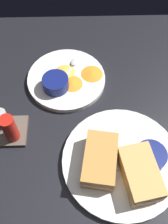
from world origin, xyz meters
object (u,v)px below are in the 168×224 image
sandwich_half_far (140,173)px  spoon_by_gravy_ramekin (73,65)px  plate_sandwich_main (121,161)px  sandwich_half_near (100,160)px  ramekin_dark_sauce (150,156)px  condiment_caddy (8,127)px  ramekin_light_gravy (56,83)px  plate_chips_companion (66,79)px  spoon_by_dark_ramekin (127,166)px

sandwich_half_far → spoon_by_gravy_ramekin: (35.46, 15.54, -2.04)cm
plate_sandwich_main → sandwich_half_near: bearing=98.6°
sandwich_half_near → sandwich_half_far: (-3.54, -9.05, 0.00)cm
ramekin_dark_sauce → condiment_caddy: size_ratio=0.82×
sandwich_half_near → ramekin_light_gravy: 26.43cm
ramekin_dark_sauce → plate_chips_companion: bearing=37.8°
condiment_caddy → ramekin_light_gravy: bearing=-39.7°
plate_chips_companion → spoon_by_dark_ramekin: bearing=-152.2°
sandwich_half_near → ramekin_light_gravy: (23.87, 11.34, -0.46)cm
plate_sandwich_main → plate_chips_companion: size_ratio=1.26×
ramekin_light_gravy → spoon_by_gravy_ramekin: bearing=-31.1°
ramekin_dark_sauce → plate_chips_companion: 33.73cm
plate_sandwich_main → spoon_by_dark_ramekin: size_ratio=3.00×
plate_chips_companion → condiment_caddy: (-17.62, 14.63, 2.61)cm
sandwich_half_far → plate_chips_companion: 35.65cm
sandwich_half_near → spoon_by_gravy_ramekin: bearing=11.5°
ramekin_light_gravy → sandwich_half_far: bearing=-143.4°
sandwich_half_far → ramekin_light_gravy: sandwich_half_far is taller
plate_sandwich_main → plate_chips_companion: 29.98cm
ramekin_light_gravy → plate_sandwich_main: bearing=-143.7°
sandwich_half_far → spoon_by_dark_ramekin: 4.17cm
plate_sandwich_main → sandwich_half_far: size_ratio=2.06×
ramekin_dark_sauce → spoon_by_gravy_ramekin: (31.12, 18.68, -1.45)cm
ramekin_dark_sauce → spoon_by_dark_ramekin: (-1.73, 5.68, -1.45)cm
sandwich_half_far → ramekin_dark_sauce: size_ratio=1.85×
sandwich_half_near → condiment_caddy: (9.75, 23.05, -0.59)cm
spoon_by_dark_ramekin → plate_chips_companion: spoon_by_dark_ramekin is taller
ramekin_light_gravy → spoon_by_gravy_ramekin: ramekin_light_gravy is taller
plate_sandwich_main → ramekin_light_gravy: size_ratio=3.91×
plate_sandwich_main → plate_chips_companion: same height
sandwich_half_near → plate_chips_companion: (27.37, 8.42, -3.20)cm
ramekin_dark_sauce → ramekin_light_gravy: ramekin_light_gravy is taller
sandwich_half_far → spoon_by_gravy_ramekin: sandwich_half_far is taller
plate_sandwich_main → condiment_caddy: condiment_caddy is taller
spoon_by_dark_ramekin → sandwich_half_far: bearing=-135.9°
sandwich_half_near → ramekin_light_gravy: bearing=25.4°
spoon_by_dark_ramekin → plate_chips_companion: bearing=27.8°
sandwich_half_near → ramekin_light_gravy: size_ratio=1.89×
sandwich_half_far → plate_chips_companion: bearing=29.5°
sandwich_half_near → spoon_by_dark_ramekin: 6.89cm
sandwich_half_near → ramekin_light_gravy: sandwich_half_near is taller
plate_sandwich_main → spoon_by_gravy_ramekin: (31.08, 12.03, 1.16)cm
sandwich_half_far → spoon_by_dark_ramekin: (2.61, 2.53, -2.04)cm
sandwich_half_near → plate_chips_companion: bearing=17.1°
plate_chips_companion → spoon_by_gravy_ramekin: spoon_by_gravy_ramekin is taller
sandwich_half_near → spoon_by_dark_ramekin: (-0.93, -6.52, -2.04)cm
spoon_by_dark_ramekin → ramekin_light_gravy: (24.80, 17.86, 1.57)cm
spoon_by_dark_ramekin → ramekin_light_gravy: ramekin_light_gravy is taller
plate_chips_companion → condiment_caddy: 23.05cm
ramekin_light_gravy → spoon_by_gravy_ramekin: 9.53cm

